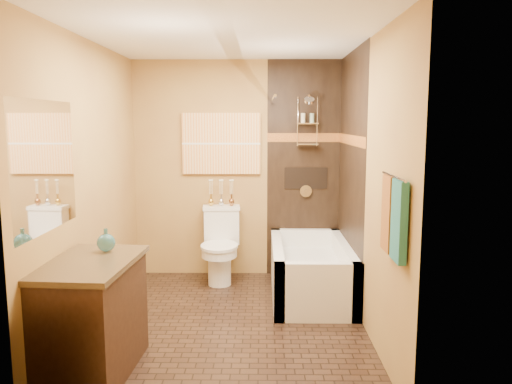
{
  "coord_description": "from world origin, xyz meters",
  "views": [
    {
      "loc": [
        0.3,
        -4.28,
        1.8
      ],
      "look_at": [
        0.23,
        0.4,
        1.14
      ],
      "focal_mm": 35.0,
      "sensor_mm": 36.0,
      "label": 1
    }
  ],
  "objects_px": {
    "vanity": "(91,317)",
    "toilet": "(220,245)",
    "sunset_painting": "(221,144)",
    "bathtub": "(311,275)"
  },
  "relations": [
    {
      "from": "sunset_painting",
      "to": "vanity",
      "type": "xyz_separation_m",
      "value": [
        -0.74,
        -2.38,
        -1.13
      ]
    },
    {
      "from": "vanity",
      "to": "toilet",
      "type": "bearing_deg",
      "value": 74.1
    },
    {
      "from": "toilet",
      "to": "sunset_painting",
      "type": "bearing_deg",
      "value": 84.89
    },
    {
      "from": "bathtub",
      "to": "vanity",
      "type": "height_order",
      "value": "vanity"
    },
    {
      "from": "toilet",
      "to": "vanity",
      "type": "relative_size",
      "value": 0.85
    },
    {
      "from": "sunset_painting",
      "to": "toilet",
      "type": "relative_size",
      "value": 1.08
    },
    {
      "from": "sunset_painting",
      "to": "toilet",
      "type": "height_order",
      "value": "sunset_painting"
    },
    {
      "from": "bathtub",
      "to": "vanity",
      "type": "bearing_deg",
      "value": -136.14
    },
    {
      "from": "sunset_painting",
      "to": "vanity",
      "type": "relative_size",
      "value": 0.92
    },
    {
      "from": "bathtub",
      "to": "sunset_painting",
      "type": "bearing_deg",
      "value": 143.52
    }
  ]
}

